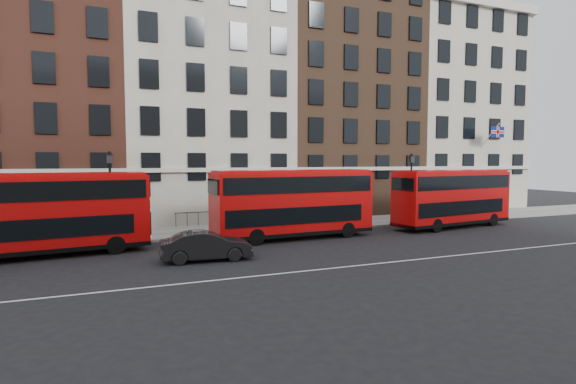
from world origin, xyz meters
name	(u,v)px	position (x,y,z in m)	size (l,w,h in m)	color
ground	(284,262)	(0.00, 0.00, 0.00)	(120.00, 120.00, 0.00)	black
pavement	(228,230)	(0.00, 10.50, 0.07)	(80.00, 5.00, 0.15)	gray
kerb	(238,235)	(0.00, 8.00, 0.08)	(80.00, 0.30, 0.16)	gray
road_centre_line	(301,271)	(0.00, -2.00, 0.01)	(70.00, 0.12, 0.01)	white
building_terrace	(200,96)	(-0.31, 17.88, 10.24)	(64.00, 11.95, 22.00)	#B2AC9A
bus_b	(43,212)	(-10.80, 5.78, 2.28)	(10.31, 3.55, 4.25)	red
bus_c	(293,202)	(2.95, 5.79, 2.31)	(10.34, 2.94, 4.30)	red
bus_d	(452,197)	(15.59, 5.78, 2.25)	(10.19, 3.71, 4.19)	red
car_front	(206,246)	(-3.36, 1.78, 0.73)	(1.54, 4.42, 1.45)	black
lamp_post_left	(110,191)	(-7.54, 9.09, 3.08)	(0.44, 0.44, 5.33)	black
lamp_post_right	(411,183)	(14.60, 9.26, 3.08)	(0.44, 0.44, 5.33)	black
traffic_light	(496,189)	(22.94, 8.67, 2.45)	(0.25, 0.45, 3.27)	black
iron_railings	(220,218)	(0.00, 12.70, 0.65)	(6.60, 0.06, 1.00)	black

